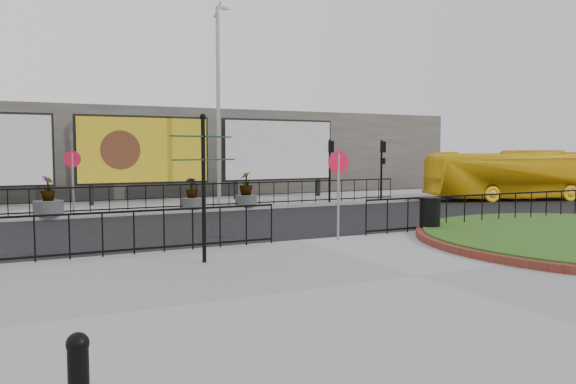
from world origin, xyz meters
TOP-DOWN VIEW (x-y plane):
  - ground at (0.00, 0.00)m, footprint 90.00×90.00m
  - pavement_near at (0.00, -5.00)m, footprint 30.00×10.00m
  - pavement_far at (0.00, 12.00)m, footprint 44.00×6.00m
  - railing_near_left at (-6.00, -0.30)m, footprint 10.00×0.10m
  - railing_near_right at (6.50, -0.30)m, footprint 9.00×0.10m
  - railing_far at (1.00, 9.30)m, footprint 18.00×0.10m
  - speed_sign_far at (-5.00, 9.40)m, footprint 0.64×0.07m
  - speed_sign_near at (1.00, -0.40)m, footprint 0.64×0.07m
  - billboard_mid at (-1.50, 12.97)m, footprint 6.20×0.31m
  - billboard_right at (5.50, 12.97)m, footprint 6.20×0.31m
  - lamp_post at (1.51, 11.00)m, footprint 0.74×0.18m
  - signal_pole_a at (6.50, 9.34)m, footprint 0.22×0.26m
  - signal_pole_b at (9.50, 9.34)m, footprint 0.22×0.26m
  - building_backdrop at (0.00, 22.00)m, footprint 40.00×10.00m
  - fingerpost_sign at (-3.34, -1.83)m, footprint 1.53×0.61m
  - bollard at (-6.60, -7.95)m, footprint 0.23×0.23m
  - litter_bin at (4.09, -0.60)m, footprint 0.65×0.65m
  - bus at (16.60, 7.37)m, footprint 9.61×4.99m
  - planter_a at (-5.90, 9.40)m, footprint 1.10×1.10m
  - planter_b at (-0.29, 9.40)m, footprint 0.90×0.90m
  - planter_c at (2.20, 9.40)m, footprint 0.96×0.96m

SIDE VIEW (x-z plane):
  - ground at x=0.00m, z-range 0.00..0.00m
  - pavement_near at x=0.00m, z-range 0.00..0.12m
  - pavement_far at x=0.00m, z-range 0.00..0.12m
  - bollard at x=-6.60m, z-range 0.15..0.85m
  - planter_b at x=-0.29m, z-range -0.08..1.25m
  - planter_a at x=-5.90m, z-range -0.14..1.37m
  - litter_bin at x=4.09m, z-range 0.12..1.21m
  - railing_near_left at x=-6.00m, z-range 0.12..1.22m
  - railing_near_right at x=6.50m, z-range 0.12..1.22m
  - railing_far at x=1.00m, z-range 0.12..1.22m
  - planter_c at x=2.20m, z-range -0.06..1.50m
  - bus at x=16.60m, z-range 0.00..2.62m
  - speed_sign_far at x=-5.00m, z-range 0.68..3.15m
  - speed_sign_near at x=1.00m, z-range 0.68..3.15m
  - signal_pole_a at x=6.50m, z-range 0.60..3.60m
  - signal_pole_b at x=9.50m, z-range 0.60..3.60m
  - fingerpost_sign at x=-3.34m, z-range 0.46..3.74m
  - building_backdrop at x=0.00m, z-range 0.00..5.00m
  - billboard_mid at x=-1.50m, z-range 0.55..4.65m
  - billboard_right at x=5.50m, z-range 0.55..4.65m
  - lamp_post at x=1.51m, z-range 0.21..9.44m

